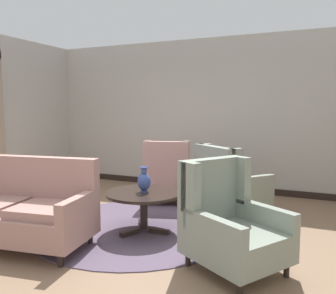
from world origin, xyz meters
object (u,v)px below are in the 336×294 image
Objects in this scene: settee at (23,211)px; side_table at (232,188)px; coffee_table at (144,198)px; porcelain_vase at (144,181)px; armchair_near_sideboard at (168,176)px; armchair_back_corner at (228,186)px; armchair_near_window at (229,225)px.

settee reaches higher than side_table.
coffee_table is 2.96× the size of porcelain_vase.
armchair_near_sideboard reaches higher than porcelain_vase.
settee is 2.96m from side_table.
armchair_back_corner is (1.10, -0.21, -0.02)m from armchair_near_sideboard.
settee is at bearing -137.70° from coffee_table.
armchair_near_sideboard is at bearing 63.85° from settee.
porcelain_vase reaches higher than side_table.
armchair_near_sideboard is (0.77, 2.42, 0.04)m from settee.
armchair_back_corner is 0.07m from side_table.
coffee_table is at bearing 85.04° from armchair_near_sideboard.
porcelain_vase is 1.49m from armchair_back_corner.
armchair_near_window reaches higher than settee.
coffee_table is 1.39m from armchair_near_window.
porcelain_vase is (0.01, -0.01, 0.23)m from coffee_table.
coffee_table is 0.84× the size of armchair_near_window.
settee is 1.49× the size of armchair_near_window.
armchair_near_sideboard is at bearing 101.73° from coffee_table.
armchair_near_window is at bearing -77.20° from side_table.
armchair_near_sideboard reaches higher than settee.
settee reaches higher than coffee_table.
coffee_table is 0.81× the size of armchair_back_corner.
porcelain_vase is 0.27× the size of armchair_back_corner.
settee is at bearing -138.12° from porcelain_vase.
armchair_back_corner is at bearing 46.47° from armchair_near_window.
settee is at bearing 131.58° from armchair_near_window.
porcelain_vase is at bearing 85.36° from armchair_near_sideboard.
armchair_near_sideboard is (-0.30, 1.44, 0.01)m from coffee_table.
armchair_near_window reaches higher than armchair_near_sideboard.
armchair_near_sideboard is 1.61× the size of side_table.
settee is 2.38m from armchair_near_window.
armchair_back_corner is at bearing 152.48° from armchair_near_sideboard.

